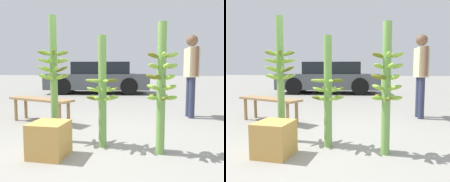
# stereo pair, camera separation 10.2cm
# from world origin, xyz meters

# --- Properties ---
(ground_plane) EXTENTS (80.00, 80.00, 0.00)m
(ground_plane) POSITION_xyz_m (0.00, 0.00, 0.00)
(ground_plane) COLOR gray
(banana_stalk_left) EXTENTS (0.44, 0.44, 1.72)m
(banana_stalk_left) POSITION_xyz_m (-0.71, 0.35, 0.92)
(banana_stalk_left) COLOR #6B9E47
(banana_stalk_left) RESTS_ON ground_plane
(banana_stalk_center) EXTENTS (0.43, 0.43, 1.42)m
(banana_stalk_center) POSITION_xyz_m (0.00, 0.25, 0.72)
(banana_stalk_center) COLOR #6B9E47
(banana_stalk_center) RESTS_ON ground_plane
(banana_stalk_right) EXTENTS (0.38, 0.38, 1.54)m
(banana_stalk_right) POSITION_xyz_m (0.73, 0.15, 0.82)
(banana_stalk_right) COLOR #6B9E47
(banana_stalk_right) RESTS_ON ground_plane
(vendor_person) EXTENTS (0.26, 0.66, 1.72)m
(vendor_person) POSITION_xyz_m (1.39, 2.37, 1.03)
(vendor_person) COLOR #2D334C
(vendor_person) RESTS_ON ground_plane
(market_bench) EXTENTS (1.41, 0.72, 0.46)m
(market_bench) POSITION_xyz_m (-1.46, 1.32, 0.39)
(market_bench) COLOR #99754C
(market_bench) RESTS_ON ground_plane
(parked_car) EXTENTS (4.55, 2.45, 1.34)m
(parked_car) POSITION_xyz_m (-1.77, 6.89, 0.66)
(parked_car) COLOR #4C5156
(parked_car) RESTS_ON ground_plane
(produce_crate) EXTENTS (0.40, 0.40, 0.40)m
(produce_crate) POSITION_xyz_m (-0.53, -0.18, 0.20)
(produce_crate) COLOR #C69347
(produce_crate) RESTS_ON ground_plane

